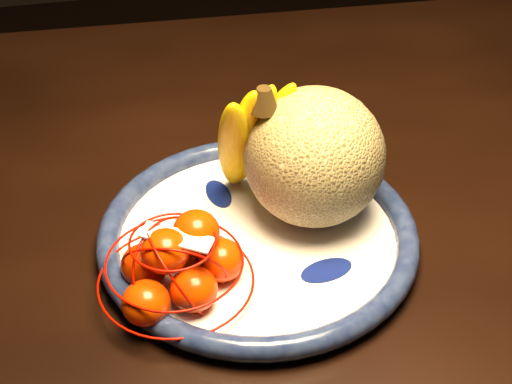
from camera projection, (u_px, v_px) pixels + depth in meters
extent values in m
cube|color=black|center=(133.00, 192.00, 1.00)|extent=(1.50, 0.94, 0.04)
cylinder|color=black|center=(468.00, 187.00, 1.60)|extent=(0.06, 0.06, 0.69)
cylinder|color=white|center=(258.00, 241.00, 0.88)|extent=(0.33, 0.33, 0.01)
torus|color=#0B1339|center=(258.00, 234.00, 0.88)|extent=(0.36, 0.36, 0.03)
cylinder|color=white|center=(258.00, 244.00, 0.89)|extent=(0.16, 0.16, 0.00)
ellipsoid|color=navy|center=(326.00, 270.00, 0.84)|extent=(0.13, 0.09, 0.00)
ellipsoid|color=navy|center=(219.00, 194.00, 0.94)|extent=(0.07, 0.12, 0.00)
ellipsoid|color=navy|center=(165.00, 249.00, 0.86)|extent=(0.11, 0.07, 0.00)
sphere|color=olive|center=(314.00, 157.00, 0.87)|extent=(0.16, 0.16, 0.16)
ellipsoid|color=yellow|center=(234.00, 141.00, 0.87)|extent=(0.05, 0.11, 0.17)
ellipsoid|color=yellow|center=(243.00, 136.00, 0.88)|extent=(0.05, 0.10, 0.18)
ellipsoid|color=yellow|center=(251.00, 133.00, 0.88)|extent=(0.08, 0.10, 0.18)
ellipsoid|color=yellow|center=(261.00, 131.00, 0.89)|extent=(0.11, 0.10, 0.17)
cone|color=black|center=(247.00, 73.00, 0.83)|extent=(0.03, 0.03, 0.03)
ellipsoid|color=red|center=(146.00, 303.00, 0.77)|extent=(0.05, 0.05, 0.05)
ellipsoid|color=red|center=(194.00, 289.00, 0.78)|extent=(0.05, 0.05, 0.05)
ellipsoid|color=red|center=(221.00, 260.00, 0.82)|extent=(0.05, 0.05, 0.05)
ellipsoid|color=red|center=(144.00, 266.00, 0.81)|extent=(0.05, 0.05, 0.05)
ellipsoid|color=red|center=(187.00, 244.00, 0.84)|extent=(0.05, 0.05, 0.05)
ellipsoid|color=red|center=(165.00, 251.00, 0.78)|extent=(0.05, 0.05, 0.05)
ellipsoid|color=red|center=(196.00, 232.00, 0.80)|extent=(0.05, 0.05, 0.05)
torus|color=#B60900|center=(176.00, 280.00, 0.81)|extent=(0.21, 0.21, 0.00)
torus|color=#B60900|center=(174.00, 262.00, 0.79)|extent=(0.18, 0.18, 0.00)
torus|color=#B60900|center=(173.00, 241.00, 0.78)|extent=(0.11, 0.11, 0.00)
torus|color=#B60900|center=(175.00, 270.00, 0.80)|extent=(0.11, 0.11, 0.10)
torus|color=#B60900|center=(175.00, 270.00, 0.80)|extent=(0.07, 0.12, 0.10)
torus|color=#B60900|center=(175.00, 270.00, 0.80)|extent=(0.12, 0.08, 0.10)
cube|color=white|center=(177.00, 237.00, 0.77)|extent=(0.08, 0.06, 0.01)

